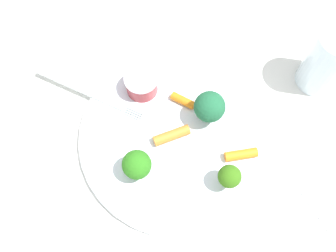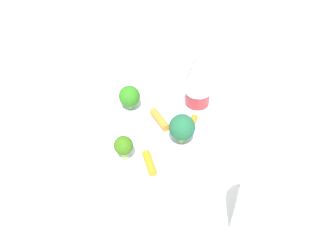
{
  "view_description": "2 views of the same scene",
  "coord_description": "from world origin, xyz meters",
  "px_view_note": "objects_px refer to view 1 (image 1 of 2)",
  "views": [
    {
      "loc": [
        -0.2,
        0.09,
        0.55
      ],
      "look_at": [
        0.01,
        0.01,
        0.02
      ],
      "focal_mm": 42.18,
      "sensor_mm": 36.0,
      "label": 1
    },
    {
      "loc": [
        -0.18,
        -0.37,
        0.43
      ],
      "look_at": [
        0.0,
        -0.02,
        0.03
      ],
      "focal_mm": 34.49,
      "sensor_mm": 36.0,
      "label": 2
    }
  ],
  "objects_px": {
    "carrot_stick_1": "(241,155)",
    "carrot_stick_2": "(183,101)",
    "plate": "(179,136)",
    "fork": "(90,94)",
    "sauce_cup": "(142,84)",
    "broccoli_floret_2": "(229,177)",
    "carrot_stick_0": "(172,136)",
    "drinking_glass": "(328,60)",
    "broccoli_floret_0": "(210,107)",
    "broccoli_floret_1": "(137,165)"
  },
  "relations": [
    {
      "from": "carrot_stick_1",
      "to": "carrot_stick_2",
      "type": "relative_size",
      "value": 1.22
    },
    {
      "from": "plate",
      "to": "carrot_stick_1",
      "type": "distance_m",
      "value": 0.09
    },
    {
      "from": "plate",
      "to": "fork",
      "type": "bearing_deg",
      "value": 45.25
    },
    {
      "from": "sauce_cup",
      "to": "broccoli_floret_2",
      "type": "relative_size",
      "value": 1.07
    },
    {
      "from": "plate",
      "to": "sauce_cup",
      "type": "xyz_separation_m",
      "value": [
        0.09,
        0.03,
        0.02
      ]
    },
    {
      "from": "carrot_stick_0",
      "to": "fork",
      "type": "relative_size",
      "value": 0.39
    },
    {
      "from": "carrot_stick_1",
      "to": "fork",
      "type": "distance_m",
      "value": 0.24
    },
    {
      "from": "carrot_stick_2",
      "to": "plate",
      "type": "bearing_deg",
      "value": 154.86
    },
    {
      "from": "sauce_cup",
      "to": "drinking_glass",
      "type": "height_order",
      "value": "drinking_glass"
    },
    {
      "from": "sauce_cup",
      "to": "carrot_stick_1",
      "type": "bearing_deg",
      "value": -146.38
    },
    {
      "from": "broccoli_floret_2",
      "to": "drinking_glass",
      "type": "relative_size",
      "value": 0.43
    },
    {
      "from": "broccoli_floret_2",
      "to": "carrot_stick_1",
      "type": "bearing_deg",
      "value": -48.74
    },
    {
      "from": "sauce_cup",
      "to": "carrot_stick_2",
      "type": "distance_m",
      "value": 0.07
    },
    {
      "from": "sauce_cup",
      "to": "carrot_stick_1",
      "type": "height_order",
      "value": "sauce_cup"
    },
    {
      "from": "carrot_stick_2",
      "to": "drinking_glass",
      "type": "distance_m",
      "value": 0.22
    },
    {
      "from": "plate",
      "to": "carrot_stick_2",
      "type": "xyz_separation_m",
      "value": [
        0.05,
        -0.02,
        0.01
      ]
    },
    {
      "from": "sauce_cup",
      "to": "drinking_glass",
      "type": "relative_size",
      "value": 0.46
    },
    {
      "from": "fork",
      "to": "drinking_glass",
      "type": "bearing_deg",
      "value": -103.51
    },
    {
      "from": "broccoli_floret_2",
      "to": "broccoli_floret_0",
      "type": "bearing_deg",
      "value": -6.27
    },
    {
      "from": "broccoli_floret_2",
      "to": "carrot_stick_1",
      "type": "distance_m",
      "value": 0.05
    },
    {
      "from": "broccoli_floret_0",
      "to": "broccoli_floret_2",
      "type": "height_order",
      "value": "broccoli_floret_0"
    },
    {
      "from": "carrot_stick_2",
      "to": "broccoli_floret_0",
      "type": "bearing_deg",
      "value": -143.88
    },
    {
      "from": "broccoli_floret_1",
      "to": "carrot_stick_2",
      "type": "distance_m",
      "value": 0.13
    },
    {
      "from": "plate",
      "to": "carrot_stick_0",
      "type": "xyz_separation_m",
      "value": [
        -0.0,
        0.01,
        0.01
      ]
    },
    {
      "from": "carrot_stick_2",
      "to": "sauce_cup",
      "type": "bearing_deg",
      "value": 50.51
    },
    {
      "from": "carrot_stick_0",
      "to": "drinking_glass",
      "type": "distance_m",
      "value": 0.25
    },
    {
      "from": "broccoli_floret_0",
      "to": "carrot_stick_2",
      "type": "height_order",
      "value": "broccoli_floret_0"
    },
    {
      "from": "sauce_cup",
      "to": "broccoli_floret_2",
      "type": "bearing_deg",
      "value": -159.81
    },
    {
      "from": "broccoli_floret_2",
      "to": "sauce_cup",
      "type": "bearing_deg",
      "value": 20.19
    },
    {
      "from": "drinking_glass",
      "to": "carrot_stick_2",
      "type": "bearing_deg",
      "value": 83.49
    },
    {
      "from": "plate",
      "to": "sauce_cup",
      "type": "bearing_deg",
      "value": 17.66
    },
    {
      "from": "sauce_cup",
      "to": "broccoli_floret_2",
      "type": "height_order",
      "value": "broccoli_floret_2"
    },
    {
      "from": "drinking_glass",
      "to": "carrot_stick_0",
      "type": "bearing_deg",
      "value": 95.55
    },
    {
      "from": "carrot_stick_0",
      "to": "broccoli_floret_0",
      "type": "bearing_deg",
      "value": -77.39
    },
    {
      "from": "sauce_cup",
      "to": "broccoli_floret_1",
      "type": "height_order",
      "value": "broccoli_floret_1"
    },
    {
      "from": "plate",
      "to": "carrot_stick_0",
      "type": "bearing_deg",
      "value": 94.98
    },
    {
      "from": "broccoli_floret_0",
      "to": "carrot_stick_0",
      "type": "bearing_deg",
      "value": 102.61
    },
    {
      "from": "broccoli_floret_1",
      "to": "broccoli_floret_2",
      "type": "xyz_separation_m",
      "value": [
        -0.06,
        -0.11,
        -0.0
      ]
    },
    {
      "from": "plate",
      "to": "fork",
      "type": "height_order",
      "value": "fork"
    },
    {
      "from": "broccoli_floret_2",
      "to": "carrot_stick_1",
      "type": "xyz_separation_m",
      "value": [
        0.03,
        -0.03,
        -0.02
      ]
    },
    {
      "from": "broccoli_floret_1",
      "to": "drinking_glass",
      "type": "height_order",
      "value": "drinking_glass"
    },
    {
      "from": "carrot_stick_1",
      "to": "carrot_stick_2",
      "type": "xyz_separation_m",
      "value": [
        0.11,
        0.05,
        -0.0
      ]
    },
    {
      "from": "sauce_cup",
      "to": "broccoli_floret_0",
      "type": "xyz_separation_m",
      "value": [
        -0.08,
        -0.08,
        0.02
      ]
    },
    {
      "from": "fork",
      "to": "carrot_stick_2",
      "type": "bearing_deg",
      "value": -114.22
    },
    {
      "from": "sauce_cup",
      "to": "plate",
      "type": "bearing_deg",
      "value": -162.34
    },
    {
      "from": "broccoli_floret_2",
      "to": "carrot_stick_2",
      "type": "bearing_deg",
      "value": 6.12
    },
    {
      "from": "carrot_stick_0",
      "to": "drinking_glass",
      "type": "relative_size",
      "value": 0.49
    },
    {
      "from": "plate",
      "to": "carrot_stick_2",
      "type": "bearing_deg",
      "value": -25.14
    },
    {
      "from": "carrot_stick_0",
      "to": "broccoli_floret_2",
      "type": "bearing_deg",
      "value": -150.56
    },
    {
      "from": "plate",
      "to": "sauce_cup",
      "type": "relative_size",
      "value": 5.84
    }
  ]
}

